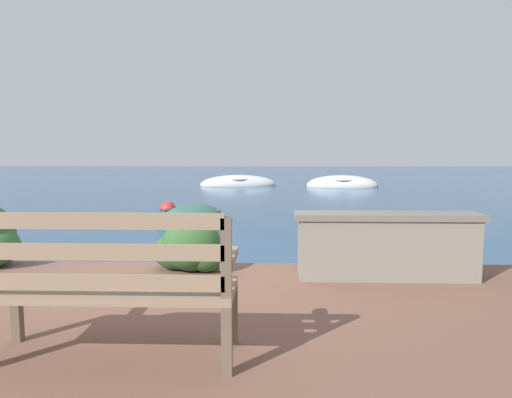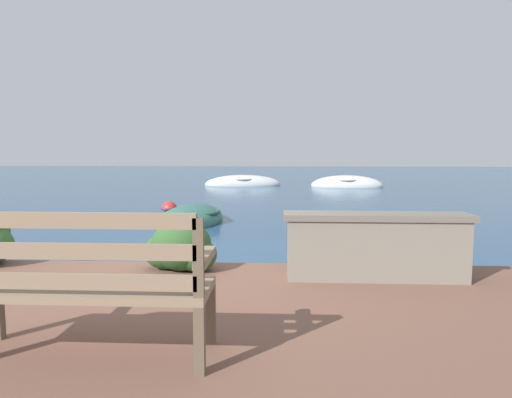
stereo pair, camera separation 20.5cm
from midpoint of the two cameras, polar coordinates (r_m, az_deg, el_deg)
ground_plane at (r=5.40m, az=-10.56°, el=-10.05°), size 80.00×80.00×0.00m
park_bench at (r=2.93m, az=-19.90°, el=-9.79°), size 1.52×0.48×0.93m
stone_wall at (r=4.70m, az=14.81°, el=-5.62°), size 1.82×0.39×0.66m
hedge_clump_left at (r=4.93m, az=-9.38°, el=-6.14°), size 0.80×0.58×0.54m
hedge_clump_centre at (r=5.05m, az=15.17°, el=-5.80°), size 0.85×0.61×0.58m
rowboat_nearest at (r=9.61m, az=-8.64°, el=-2.60°), size 1.49×2.55×0.64m
rowboat_mid at (r=19.33m, az=10.42°, el=1.71°), size 3.03×1.35×0.85m
rowboat_far at (r=19.68m, az=-2.53°, el=1.87°), size 3.39×1.59×0.82m
mooring_buoy at (r=11.44m, az=-11.43°, el=-1.24°), size 0.42×0.42×0.38m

